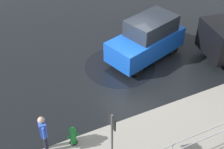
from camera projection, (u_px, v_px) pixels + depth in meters
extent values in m
plane|color=black|center=(133.00, 71.00, 14.55)|extent=(60.00, 60.00, 0.00)
cube|color=gray|center=(188.00, 133.00, 11.55)|extent=(24.00, 3.20, 0.04)
cube|color=blue|center=(146.00, 44.00, 14.94)|extent=(4.23, 2.77, 0.99)
cube|color=#1E232B|center=(151.00, 25.00, 14.57)|extent=(2.68, 2.12, 0.77)
cylinder|color=black|center=(137.00, 70.00, 14.14)|extent=(0.64, 0.39, 0.60)
cylinder|color=black|center=(116.00, 57.00, 14.97)|extent=(0.64, 0.39, 0.60)
cylinder|color=black|center=(173.00, 48.00, 15.53)|extent=(0.64, 0.39, 0.60)
cylinder|color=black|center=(151.00, 38.00, 16.35)|extent=(0.64, 0.39, 0.60)
cylinder|color=black|center=(216.00, 42.00, 15.82)|extent=(0.84, 0.41, 0.80)
cylinder|color=#197A2D|center=(73.00, 137.00, 11.00)|extent=(0.22, 0.22, 0.62)
sphere|color=#197A2D|center=(72.00, 130.00, 10.77)|extent=(0.26, 0.26, 0.26)
cylinder|color=#197A2D|center=(77.00, 134.00, 11.01)|extent=(0.10, 0.09, 0.09)
cylinder|color=#197A2D|center=(69.00, 138.00, 10.90)|extent=(0.10, 0.09, 0.09)
cylinder|color=#2D2D2D|center=(74.00, 143.00, 11.17)|extent=(0.31, 0.31, 0.06)
cube|color=blue|center=(43.00, 128.00, 10.25)|extent=(0.28, 0.39, 0.55)
sphere|color=tan|center=(41.00, 120.00, 10.02)|extent=(0.22, 0.22, 0.22)
cylinder|color=#1E1E2D|center=(45.00, 140.00, 10.75)|extent=(0.13, 0.13, 0.85)
cylinder|color=#1E1E2D|center=(46.00, 144.00, 10.62)|extent=(0.13, 0.13, 0.85)
cylinder|color=blue|center=(42.00, 123.00, 10.43)|extent=(0.09, 0.09, 0.50)
cylinder|color=blue|center=(44.00, 133.00, 10.07)|extent=(0.09, 0.09, 0.50)
cylinder|color=#B7BABF|center=(215.00, 127.00, 10.47)|extent=(10.27, 0.04, 0.04)
cylinder|color=#B7BABF|center=(213.00, 135.00, 10.73)|extent=(10.27, 0.04, 0.04)
cylinder|color=#4C4C51|center=(112.00, 142.00, 9.69)|extent=(0.07, 0.07, 2.40)
cube|color=black|center=(112.00, 121.00, 9.10)|extent=(0.04, 0.44, 0.44)
cylinder|color=black|center=(120.00, 66.00, 14.87)|extent=(3.36, 3.36, 0.01)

